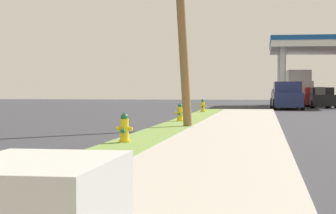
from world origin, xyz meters
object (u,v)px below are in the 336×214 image
object	(u,v)px
truck_navy_at_forecourt	(287,96)
truck_white_on_apron	(298,88)
car_black_by_far_pump	(322,98)
car_red_by_near_pump	(315,98)
fire_hydrant_second	(124,130)
fire_hydrant_fourth	(203,106)
fire_hydrant_third	(180,113)

from	to	relation	value
truck_navy_at_forecourt	truck_white_on_apron	distance (m)	10.90
car_black_by_far_pump	truck_white_on_apron	size ratio (longest dim) A/B	0.70
truck_white_on_apron	car_red_by_near_pump	bearing A→B (deg)	-69.86
fire_hydrant_second	fire_hydrant_fourth	xyz separation A→B (m)	(-0.04, 20.88, 0.00)
fire_hydrant_fourth	car_black_by_far_pump	size ratio (longest dim) A/B	0.16
car_black_by_far_pump	fire_hydrant_fourth	bearing A→B (deg)	-121.26
fire_hydrant_second	car_red_by_near_pump	distance (m)	38.27
fire_hydrant_second	truck_white_on_apron	distance (m)	41.22
car_black_by_far_pump	truck_navy_at_forecourt	bearing A→B (deg)	-124.47
fire_hydrant_second	car_red_by_near_pump	size ratio (longest dim) A/B	0.16
fire_hydrant_second	truck_white_on_apron	xyz separation A→B (m)	(6.51, 40.69, 1.04)
fire_hydrant_fourth	car_black_by_far_pump	distance (m)	15.35
fire_hydrant_second	truck_white_on_apron	size ratio (longest dim) A/B	0.11
fire_hydrant_third	car_black_by_far_pump	world-z (taller)	car_black_by_far_pump
fire_hydrant_fourth	car_red_by_near_pump	distance (m)	18.33
car_black_by_far_pump	truck_white_on_apron	distance (m)	6.89
fire_hydrant_second	car_black_by_far_pump	xyz separation A→B (m)	(7.92, 34.00, 0.28)
car_red_by_near_pump	truck_navy_at_forecourt	world-z (taller)	truck_navy_at_forecourt
fire_hydrant_fourth	car_red_by_near_pump	bearing A→B (deg)	65.08
truck_navy_at_forecourt	car_black_by_far_pump	bearing A→B (deg)	55.53
truck_navy_at_forecourt	truck_white_on_apron	bearing A→B (deg)	82.62
fire_hydrant_third	truck_navy_at_forecourt	bearing A→B (deg)	75.22
car_red_by_near_pump	truck_navy_at_forecourt	xyz separation A→B (m)	(-2.57, -7.60, 0.19)
car_red_by_near_pump	truck_white_on_apron	world-z (taller)	truck_white_on_apron
car_black_by_far_pump	car_red_by_near_pump	bearing A→B (deg)	93.97
truck_white_on_apron	fire_hydrant_fourth	bearing A→B (deg)	-108.28
fire_hydrant_third	car_black_by_far_pump	size ratio (longest dim) A/B	0.16
car_red_by_near_pump	truck_white_on_apron	xyz separation A→B (m)	(-1.17, 3.20, 0.77)
fire_hydrant_fourth	truck_navy_at_forecourt	world-z (taller)	truck_navy_at_forecourt
truck_white_on_apron	fire_hydrant_second	bearing A→B (deg)	-99.09
car_red_by_near_pump	truck_white_on_apron	bearing A→B (deg)	110.14
fire_hydrant_third	car_red_by_near_pump	world-z (taller)	car_red_by_near_pump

